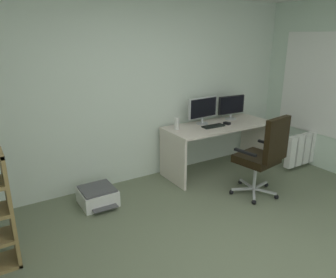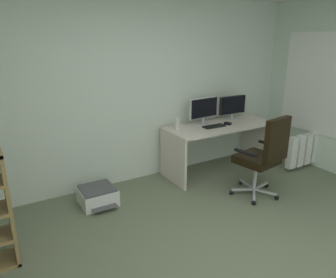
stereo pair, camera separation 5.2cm
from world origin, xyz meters
name	(u,v)px [view 2 (the right image)]	position (x,y,z in m)	size (l,w,h in m)	color
wall_back	(124,94)	(0.00, 2.38, 1.26)	(5.54, 0.10, 2.51)	silver
window_pane	(323,85)	(2.77, 1.32, 1.30)	(0.01, 1.27, 1.43)	white
window_frame	(323,85)	(2.76, 1.32, 1.30)	(0.02, 1.35, 1.51)	white
desk	(219,136)	(1.33, 1.95, 0.55)	(1.68, 0.68, 0.74)	beige
monitor_main	(204,109)	(1.13, 2.10, 0.97)	(0.53, 0.18, 0.40)	#B2B5B7
monitor_secondary	(232,106)	(1.69, 2.10, 0.95)	(0.48, 0.18, 0.37)	#B2B5B7
keyboard	(214,126)	(1.17, 1.88, 0.75)	(0.34, 0.13, 0.02)	black
computer_mouse	(228,124)	(1.43, 1.88, 0.75)	(0.06, 0.10, 0.03)	black
desktop_speaker	(177,124)	(0.64, 2.05, 0.82)	(0.07, 0.07, 0.17)	silver
office_chair	(264,154)	(1.25, 0.98, 0.60)	(0.62, 0.65, 1.08)	#B7BABC
printer	(98,196)	(-0.62, 1.90, 0.11)	(0.43, 0.51, 0.22)	white
radiator	(310,148)	(2.67, 1.32, 0.31)	(0.98, 0.10, 0.49)	white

